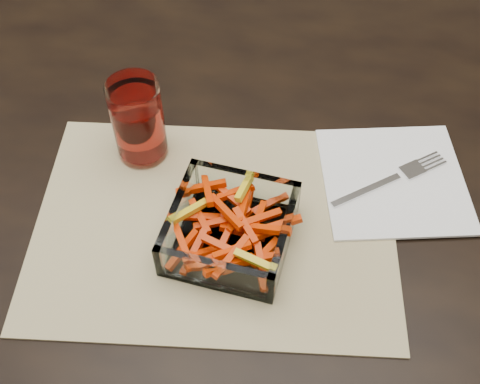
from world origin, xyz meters
name	(u,v)px	position (x,y,z in m)	size (l,w,h in m)	color
dining_table	(277,212)	(0.00, 0.00, 0.66)	(1.60, 0.90, 0.75)	black
placemat	(215,224)	(-0.07, -0.10, 0.75)	(0.45, 0.33, 0.00)	tan
glass_bowl	(230,231)	(-0.05, -0.12, 0.78)	(0.15, 0.15, 0.06)	white
tumbler	(138,123)	(-0.19, 0.00, 0.81)	(0.07, 0.07, 0.12)	white
napkin	(394,180)	(0.15, 0.01, 0.76)	(0.19, 0.19, 0.00)	white
fork	(393,179)	(0.15, 0.01, 0.76)	(0.15, 0.12, 0.00)	silver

